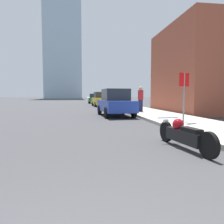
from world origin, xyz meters
TOP-DOWN VIEW (x-y plane):
  - sidewalk at (5.08, 40.00)m, footprint 3.09×240.00m
  - distant_tower at (-7.64, 102.58)m, footprint 16.18×16.18m
  - motorcycle at (2.70, 4.26)m, footprint 0.62×2.40m
  - parked_car_blue at (2.36, 13.14)m, footprint 2.12×4.30m
  - parked_car_yellow at (2.53, 26.03)m, footprint 2.09×4.47m
  - parked_car_green at (2.40, 36.37)m, footprint 2.26×4.13m
  - stop_sign at (4.72, 8.38)m, footprint 0.57×0.26m
  - pedestrian at (4.50, 14.81)m, footprint 0.36×0.26m

SIDE VIEW (x-z plane):
  - sidewalk at x=5.08m, z-range 0.00..0.15m
  - motorcycle at x=2.70m, z-range -0.01..0.73m
  - parked_car_green at x=2.40m, z-range 0.01..1.64m
  - parked_car_yellow at x=2.53m, z-range -0.02..1.74m
  - parked_car_blue at x=2.36m, z-range -0.01..1.75m
  - pedestrian at x=4.50m, z-range 0.19..2.03m
  - stop_sign at x=4.72m, z-range 0.55..2.74m
  - distant_tower at x=-7.64m, z-range 0.00..80.60m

